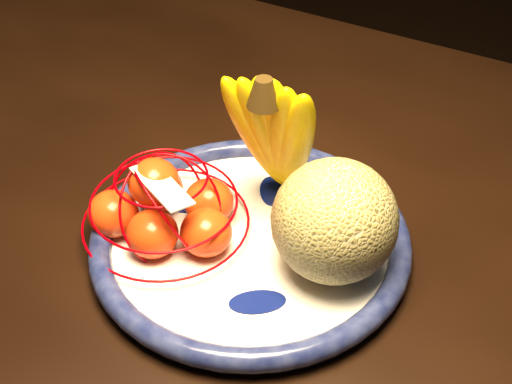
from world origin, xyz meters
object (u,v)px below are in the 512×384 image
Objects in this scene: fruit_bowl at (250,240)px; mandarin_bag at (165,208)px; cantaloupe at (334,221)px; banana_bunch at (277,131)px; dining_table at (236,234)px.

fruit_bowl is 1.61× the size of mandarin_bag.
cantaloupe is at bearing 11.37° from fruit_bowl.
fruit_bowl is 0.11m from banana_bunch.
dining_table is at bearing 88.27° from mandarin_bag.
cantaloupe reaches higher than fruit_bowl.
mandarin_bag is at bearing -154.90° from fruit_bowl.
dining_table is 12.82× the size of cantaloupe.
cantaloupe reaches higher than mandarin_bag.
mandarin_bag is (-0.07, -0.10, -0.06)m from banana_bunch.
fruit_bowl is 2.73× the size of cantaloupe.
banana_bunch is at bearing 101.66° from fruit_bowl.
banana_bunch is at bearing 56.82° from mandarin_bag.
mandarin_bag reaches higher than fruit_bowl.
cantaloupe is 0.17m from mandarin_bag.
cantaloupe is 0.11m from banana_bunch.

